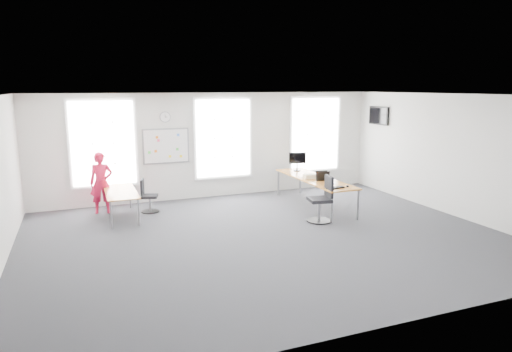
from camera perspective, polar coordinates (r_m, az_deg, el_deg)
name	(u,v)px	position (r m, az deg, el deg)	size (l,w,h in m)	color
floor	(267,237)	(9.84, 1.34, -7.66)	(10.00, 10.00, 0.00)	#2B2B31
ceiling	(267,95)	(9.32, 1.42, 10.09)	(10.00, 10.00, 0.00)	white
wall_back	(213,145)	(13.20, -5.41, 3.82)	(10.00, 10.00, 0.00)	silver
wall_front	(389,220)	(6.08, 16.28, -5.27)	(10.00, 10.00, 0.00)	silver
wall_right	(453,155)	(12.28, 23.43, 2.40)	(10.00, 10.00, 0.00)	silver
window_left	(103,143)	(12.65, -18.57, 3.89)	(1.60, 0.06, 2.20)	white
window_mid	(223,138)	(13.23, -4.13, 4.73)	(1.60, 0.06, 2.20)	white
window_right	(315,134)	(14.41, 7.37, 5.19)	(1.60, 0.06, 2.20)	white
desk_right	(314,180)	(12.25, 7.32, -0.49)	(0.85, 3.17, 0.77)	#B9712F
desk_left	(121,193)	(11.59, -16.55, -2.09)	(0.73, 1.82, 0.67)	#B9712F
chair_right	(322,202)	(10.94, 8.26, -3.19)	(0.59, 0.59, 1.10)	black
chair_left	(148,198)	(11.98, -13.37, -2.65)	(0.48, 0.48, 0.86)	black
person	(101,183)	(12.15, -18.76, -0.81)	(0.57, 0.37, 1.56)	red
whiteboard	(166,146)	(12.86, -11.17, 3.69)	(1.20, 0.03, 0.90)	white
wall_clock	(165,117)	(12.78, -11.31, 7.25)	(0.30, 0.30, 0.04)	gray
tv	(379,116)	(14.44, 15.10, 7.31)	(0.06, 0.90, 0.55)	black
keyboard	(335,188)	(11.08, 9.89, -1.47)	(0.47, 0.17, 0.02)	black
mouse	(347,186)	(11.27, 11.35, -1.26)	(0.08, 0.12, 0.05)	black
lens_cap	(334,184)	(11.58, 9.71, -0.95)	(0.06, 0.06, 0.01)	black
headphones	(330,181)	(11.75, 9.20, -0.56)	(0.17, 0.09, 0.10)	black
laptop_sleeve	(322,176)	(11.87, 8.31, 0.00)	(0.33, 0.21, 0.26)	black
paper_stack	(310,176)	(12.19, 6.72, -0.04)	(0.30, 0.23, 0.10)	beige
monitor	(297,160)	(13.16, 5.19, 2.02)	(0.48, 0.20, 0.54)	black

